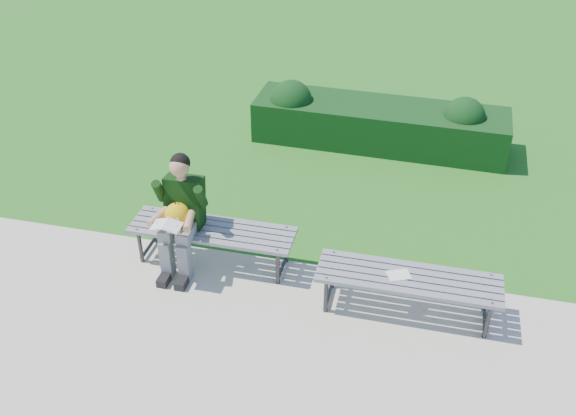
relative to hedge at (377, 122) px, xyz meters
name	(u,v)px	position (x,y,z in m)	size (l,w,h in m)	color
ground	(286,262)	(-0.63, -3.02, -0.35)	(80.00, 80.00, 0.00)	#266E1E
walkway	(241,380)	(-0.63, -4.77, -0.34)	(30.00, 3.50, 0.02)	#BAAB9C
hedge	(377,122)	(0.00, 0.00, 0.00)	(3.65, 1.01, 0.88)	#16421B
bench_left	(212,233)	(-1.40, -3.23, 0.07)	(1.80, 0.50, 0.46)	slate
bench_right	(408,281)	(0.73, -3.54, 0.07)	(1.80, 0.50, 0.46)	slate
seated_boy	(180,211)	(-1.70, -3.32, 0.37)	(0.56, 0.76, 1.31)	gray
paper_sheet	(399,275)	(0.63, -3.54, 0.12)	(0.27, 0.23, 0.01)	white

